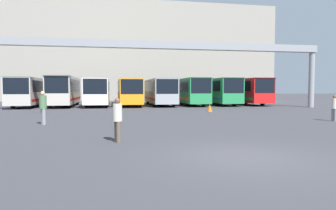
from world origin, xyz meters
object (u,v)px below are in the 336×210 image
at_px(pedestrian_near_right, 43,107).
at_px(traffic_cone, 210,108).
at_px(bus_slot_3, 129,91).
at_px(pedestrian_far_center, 117,119).
at_px(pedestrian_mid_right, 334,107).
at_px(bus_slot_4, 159,90).
at_px(bus_slot_7, 242,90).
at_px(bus_slot_5, 188,90).
at_px(bus_slot_2, 98,90).
at_px(bus_slot_6, 217,90).
at_px(bus_slot_1, 65,90).
at_px(bus_slot_0, 33,90).

xyz_separation_m(pedestrian_near_right, traffic_cone, (12.14, 7.45, -0.66)).
distance_m(bus_slot_3, pedestrian_near_right, 19.65).
xyz_separation_m(pedestrian_far_center, pedestrian_mid_right, (13.20, 4.92, -0.03)).
height_order(bus_slot_4, bus_slot_7, bus_slot_7).
bearing_deg(bus_slot_5, bus_slot_3, 178.83).
bearing_deg(pedestrian_near_right, pedestrian_far_center, -178.34).
xyz_separation_m(bus_slot_3, bus_slot_7, (14.55, 0.03, 0.09)).
relative_size(bus_slot_5, pedestrian_far_center, 6.95).
relative_size(bus_slot_2, pedestrian_mid_right, 7.56).
xyz_separation_m(bus_slot_6, pedestrian_near_right, (-16.65, -18.04, -0.85)).
relative_size(bus_slot_4, bus_slot_5, 0.92).
height_order(bus_slot_1, bus_slot_2, bus_slot_1).
height_order(bus_slot_7, traffic_cone, bus_slot_7).
bearing_deg(bus_slot_7, traffic_cone, -125.64).
xyz_separation_m(bus_slot_0, bus_slot_7, (25.46, -0.04, 0.05)).
height_order(bus_slot_5, bus_slot_6, bus_slot_6).
distance_m(pedestrian_near_right, pedestrian_mid_right, 17.23).
bearing_deg(bus_slot_5, pedestrian_far_center, -109.93).
distance_m(bus_slot_6, pedestrian_far_center, 27.46).
bearing_deg(bus_slot_4, bus_slot_7, 3.24).
bearing_deg(bus_slot_5, bus_slot_0, 179.31).
xyz_separation_m(bus_slot_6, bus_slot_7, (3.64, 0.78, 0.01)).
bearing_deg(pedestrian_mid_right, bus_slot_5, -7.54).
bearing_deg(bus_slot_3, bus_slot_1, -173.22).
xyz_separation_m(bus_slot_3, pedestrian_far_center, (-1.77, -25.09, -0.88)).
xyz_separation_m(bus_slot_3, traffic_cone, (6.40, -11.33, -1.44)).
height_order(bus_slot_0, bus_slot_5, bus_slot_5).
height_order(bus_slot_2, bus_slot_3, bus_slot_2).
bearing_deg(bus_slot_2, bus_slot_0, -179.19).
relative_size(bus_slot_4, pedestrian_near_right, 5.71).
height_order(bus_slot_4, traffic_cone, bus_slot_4).
height_order(bus_slot_2, pedestrian_far_center, bus_slot_2).
relative_size(bus_slot_2, bus_slot_7, 1.02).
relative_size(bus_slot_3, traffic_cone, 18.25).
distance_m(bus_slot_3, traffic_cone, 13.09).
xyz_separation_m(bus_slot_4, bus_slot_5, (3.64, 0.44, 0.05)).
distance_m(bus_slot_1, bus_slot_7, 21.84).
bearing_deg(bus_slot_5, pedestrian_near_right, -124.94).
xyz_separation_m(bus_slot_1, pedestrian_near_right, (1.53, -17.91, -0.90)).
height_order(bus_slot_4, pedestrian_mid_right, bus_slot_4).
bearing_deg(bus_slot_5, bus_slot_1, -177.18).
xyz_separation_m(bus_slot_0, bus_slot_5, (18.19, -0.22, 0.03)).
relative_size(bus_slot_1, bus_slot_5, 0.88).
bearing_deg(bus_slot_0, bus_slot_6, -2.14).
bearing_deg(traffic_cone, bus_slot_1, 142.59).
height_order(bus_slot_3, traffic_cone, bus_slot_3).
relative_size(bus_slot_5, pedestrian_mid_right, 7.16).
height_order(bus_slot_2, traffic_cone, bus_slot_2).
bearing_deg(bus_slot_2, bus_slot_1, -164.04).
bearing_deg(pedestrian_far_center, bus_slot_7, 123.88).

